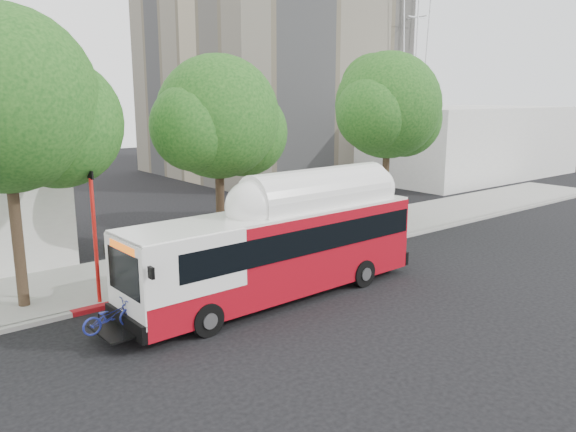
% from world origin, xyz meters
% --- Properties ---
extents(ground, '(120.00, 120.00, 0.00)m').
position_xyz_m(ground, '(0.00, 0.00, 0.00)').
color(ground, black).
rests_on(ground, ground).
extents(sidewalk, '(60.00, 5.00, 0.15)m').
position_xyz_m(sidewalk, '(0.00, 6.50, 0.07)').
color(sidewalk, gray).
rests_on(sidewalk, ground).
extents(curb_strip, '(60.00, 0.30, 0.15)m').
position_xyz_m(curb_strip, '(0.00, 3.90, 0.07)').
color(curb_strip, gray).
rests_on(curb_strip, ground).
extents(red_curb_segment, '(10.00, 0.32, 0.16)m').
position_xyz_m(red_curb_segment, '(-3.00, 3.90, 0.08)').
color(red_curb_segment, maroon).
rests_on(red_curb_segment, ground).
extents(street_tree_left, '(6.67, 5.80, 9.74)m').
position_xyz_m(street_tree_left, '(-8.53, 5.56, 6.60)').
color(street_tree_left, '#2D2116').
rests_on(street_tree_left, ground).
extents(street_tree_mid, '(5.75, 5.00, 8.62)m').
position_xyz_m(street_tree_mid, '(-0.59, 6.06, 5.91)').
color(street_tree_mid, '#2D2116').
rests_on(street_tree_mid, ground).
extents(street_tree_right, '(6.21, 5.40, 9.18)m').
position_xyz_m(street_tree_right, '(9.44, 5.86, 6.26)').
color(street_tree_right, '#2D2116').
rests_on(street_tree_right, ground).
extents(horizon_block, '(20.00, 12.00, 6.00)m').
position_xyz_m(horizon_block, '(30.00, 16.00, 3.00)').
color(horizon_block, silver).
rests_on(horizon_block, ground).
extents(transit_bus, '(12.10, 2.86, 3.56)m').
position_xyz_m(transit_bus, '(-1.66, 1.09, 1.66)').
color(transit_bus, '#9D0A17').
rests_on(transit_bus, ground).
extents(signal_pole, '(0.13, 0.44, 4.60)m').
position_xyz_m(signal_pole, '(-6.94, 4.23, 2.36)').
color(signal_pole, red).
rests_on(signal_pole, ground).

